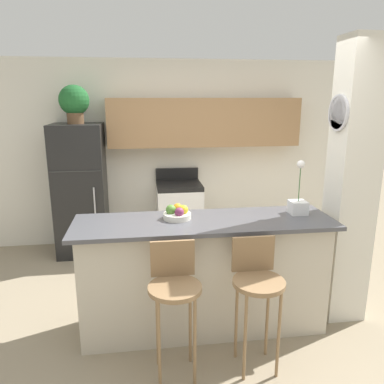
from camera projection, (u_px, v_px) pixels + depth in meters
ground_plane at (204, 326)px, 3.44m from camera, size 14.00×14.00×0.00m
wall_back at (188, 141)px, 5.23m from camera, size 5.60×0.38×2.55m
pillar_right at (351, 185)px, 3.35m from camera, size 0.38×0.32×2.55m
counter_bar at (204, 275)px, 3.32m from camera, size 2.23×0.65×1.03m
refrigerator at (81, 190)px, 4.91m from camera, size 0.64×0.62×1.72m
stove_range at (179, 215)px, 5.20m from camera, size 0.60×0.59×1.07m
bar_stool_left at (174, 289)px, 2.72m from camera, size 0.39×0.39×1.02m
bar_stool_right at (257, 283)px, 2.80m from camera, size 0.39×0.39×1.02m
potted_plant_on_fridge at (74, 102)px, 4.63m from camera, size 0.37×0.37×0.48m
orchid_vase at (298, 202)px, 3.35m from camera, size 0.15×0.15×0.49m
fruit_bowl at (177, 213)px, 3.23m from camera, size 0.24×0.24×0.12m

